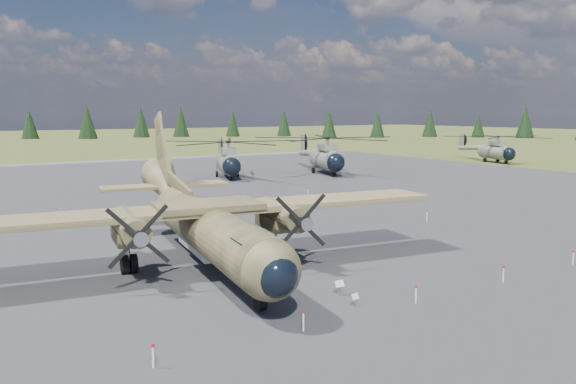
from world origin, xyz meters
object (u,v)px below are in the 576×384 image
helicopter_near (228,151)px  helicopter_mid (326,148)px  transport_plane (203,218)px  helicopter_far (496,144)px

helicopter_near → helicopter_mid: 13.72m
transport_plane → helicopter_far: size_ratio=1.22×
helicopter_mid → helicopter_far: size_ratio=1.13×
transport_plane → helicopter_mid: (32.64, 33.59, 1.03)m
transport_plane → helicopter_far: (67.19, 32.85, 0.61)m
transport_plane → helicopter_far: bearing=33.7°
transport_plane → helicopter_mid: transport_plane is taller
helicopter_far → transport_plane: bearing=-137.3°
helicopter_mid → helicopter_far: helicopter_mid is taller
helicopter_mid → helicopter_far: bearing=16.2°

